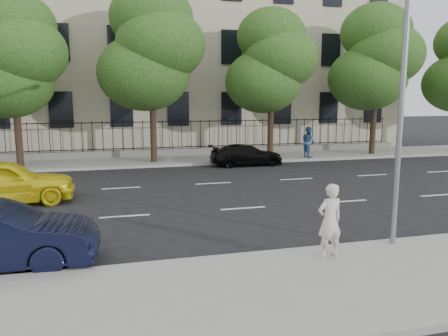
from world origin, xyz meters
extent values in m
plane|color=black|center=(0.00, 0.00, 0.00)|extent=(120.00, 120.00, 0.00)
cube|color=gray|center=(0.00, -4.00, 0.07)|extent=(60.00, 4.00, 0.15)
cube|color=gray|center=(0.00, 14.00, 0.07)|extent=(60.00, 4.00, 0.15)
cube|color=#BBB095|center=(0.00, 23.00, 9.00)|extent=(34.00, 12.00, 18.00)
cube|color=slate|center=(0.00, 15.70, 0.35)|extent=(30.00, 0.50, 0.40)
cube|color=black|center=(0.00, 15.70, 0.65)|extent=(28.80, 0.05, 0.05)
cube|color=black|center=(0.00, 15.70, 2.25)|extent=(28.80, 0.05, 0.05)
cylinder|color=slate|center=(2.50, -2.30, 4.15)|extent=(0.14, 0.14, 8.00)
cylinder|color=#382619|center=(-9.00, 13.20, 1.64)|extent=(0.36, 0.36, 2.97)
ellipsoid|color=#244216|center=(-9.40, 13.50, 4.62)|extent=(4.75, 4.75, 3.90)
ellipsoid|color=#244216|center=(-8.50, 13.00, 6.00)|extent=(4.50, 4.50, 3.70)
ellipsoid|color=#244216|center=(-8.90, 13.60, 7.38)|extent=(4.25, 4.25, 3.50)
cylinder|color=#382619|center=(-2.00, 13.20, 1.81)|extent=(0.36, 0.36, 3.32)
ellipsoid|color=#244216|center=(-2.40, 13.50, 5.09)|extent=(5.13, 5.13, 4.21)
ellipsoid|color=#244216|center=(-1.50, 13.00, 6.58)|extent=(4.86, 4.86, 4.00)
ellipsoid|color=#244216|center=(-1.90, 13.60, 8.06)|extent=(4.59, 4.59, 3.78)
cylinder|color=#382619|center=(5.00, 13.20, 1.69)|extent=(0.36, 0.36, 3.08)
ellipsoid|color=#244216|center=(4.60, 13.50, 4.67)|extent=(4.56, 4.56, 3.74)
ellipsoid|color=#244216|center=(5.50, 13.00, 5.99)|extent=(4.32, 4.32, 3.55)
ellipsoid|color=#244216|center=(5.10, 13.60, 7.31)|extent=(4.08, 4.08, 3.36)
cylinder|color=#382619|center=(12.00, 13.20, 1.76)|extent=(0.36, 0.36, 3.22)
ellipsoid|color=#244216|center=(11.60, 13.50, 4.93)|extent=(4.94, 4.94, 4.06)
ellipsoid|color=#244216|center=(12.50, 13.00, 6.36)|extent=(4.68, 4.68, 3.85)
ellipsoid|color=#244216|center=(12.10, 13.60, 7.79)|extent=(4.42, 4.42, 3.64)
imported|color=yellow|center=(-8.11, 5.16, 0.82)|extent=(5.02, 2.53, 1.64)
imported|color=black|center=(2.96, 11.50, 0.60)|extent=(4.10, 1.68, 1.19)
imported|color=beige|center=(0.46, -2.77, 1.02)|extent=(0.68, 0.49, 1.74)
imported|color=#2B4E7E|center=(7.23, 12.61, 1.09)|extent=(0.82, 0.99, 1.88)
camera|label=1|loc=(-4.34, -11.52, 3.85)|focal=35.00mm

